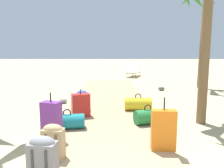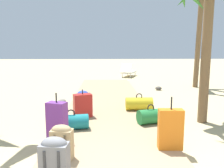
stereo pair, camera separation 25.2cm
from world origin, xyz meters
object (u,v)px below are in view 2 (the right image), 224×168
object	(u,v)px
suitcase_purple	(57,122)
backpack_tan	(62,141)
suitcase_orange	(170,129)
duffel_bag_teal	(71,122)
duffel_bag_yellow	(139,104)
lounge_chair	(128,71)
duffel_bag_green	(151,116)
suitcase_red	(83,105)
backpack_grey	(54,158)
palm_tree_far_right	(198,3)
backpack_blue	(83,100)

from	to	relation	value
suitcase_purple	backpack_tan	bearing A→B (deg)	-73.70
suitcase_orange	duffel_bag_teal	world-z (taller)	suitcase_orange
duffel_bag_yellow	lounge_chair	world-z (taller)	lounge_chair
backpack_tan	duffel_bag_teal	bearing A→B (deg)	91.93
duffel_bag_green	suitcase_red	bearing A→B (deg)	159.24
backpack_grey	suitcase_purple	bearing A→B (deg)	99.41
backpack_tan	suitcase_orange	distance (m)	1.69
duffel_bag_green	backpack_tan	bearing A→B (deg)	-135.94
suitcase_orange	palm_tree_far_right	bearing A→B (deg)	65.46
lounge_chair	suitcase_red	bearing A→B (deg)	-103.41
backpack_tan	lounge_chair	world-z (taller)	lounge_chair
backpack_blue	palm_tree_far_right	size ratio (longest dim) A/B	0.12
backpack_tan	backpack_grey	world-z (taller)	backpack_grey
duffel_bag_yellow	backpack_grey	bearing A→B (deg)	-115.59
suitcase_red	duffel_bag_teal	bearing A→B (deg)	-100.41
duffel_bag_green	backpack_blue	xyz separation A→B (m)	(-1.53, 1.12, 0.11)
suitcase_red	lounge_chair	bearing A→B (deg)	76.59
backpack_grey	backpack_tan	bearing A→B (deg)	90.34
suitcase_red	suitcase_orange	bearing A→B (deg)	-49.52
suitcase_red	backpack_tan	bearing A→B (deg)	-93.11
duffel_bag_teal	lounge_chair	distance (m)	9.37
backpack_grey	palm_tree_far_right	world-z (taller)	palm_tree_far_right
duffel_bag_teal	suitcase_red	bearing A→B (deg)	79.59
backpack_tan	duffel_bag_green	distance (m)	2.23
backpack_blue	duffel_bag_yellow	bearing A→B (deg)	-0.38
backpack_tan	backpack_grey	distance (m)	0.52
suitcase_purple	backpack_grey	world-z (taller)	suitcase_purple
suitcase_orange	lounge_chair	xyz separation A→B (m)	(0.43, 10.08, -0.08)
duffel_bag_green	suitcase_purple	xyz separation A→B (m)	(-1.79, -0.89, 0.19)
duffel_bag_yellow	backpack_blue	bearing A→B (deg)	179.62
palm_tree_far_right	suitcase_red	bearing A→B (deg)	-134.81
lounge_chair	backpack_blue	bearing A→B (deg)	-104.62
duffel_bag_yellow	suitcase_red	bearing A→B (deg)	-158.78
palm_tree_far_right	duffel_bag_green	bearing A→B (deg)	-120.22
duffel_bag_teal	duffel_bag_green	xyz separation A→B (m)	(1.64, 0.29, 0.01)
duffel_bag_yellow	backpack_grey	world-z (taller)	backpack_grey
backpack_tan	duffel_bag_teal	world-z (taller)	backpack_tan
backpack_tan	duffel_bag_green	size ratio (longest dim) A/B	0.86
suitcase_orange	duffel_bag_green	bearing A→B (deg)	92.69
duffel_bag_green	lounge_chair	size ratio (longest dim) A/B	0.36
duffel_bag_yellow	backpack_tan	bearing A→B (deg)	-119.85
suitcase_orange	backpack_grey	xyz separation A→B (m)	(-1.65, -0.82, -0.04)
suitcase_orange	suitcase_red	world-z (taller)	suitcase_orange
duffel_bag_green	suitcase_purple	world-z (taller)	suitcase_purple
duffel_bag_teal	backpack_blue	world-z (taller)	backpack_blue
backpack_tan	duffel_bag_yellow	xyz separation A→B (m)	(1.53, 2.66, -0.11)
duffel_bag_yellow	lounge_chair	bearing A→B (deg)	85.85
suitcase_red	suitcase_purple	bearing A→B (deg)	-101.92
backpack_grey	palm_tree_far_right	size ratio (longest dim) A/B	0.13
suitcase_orange	suitcase_red	distance (m)	2.38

